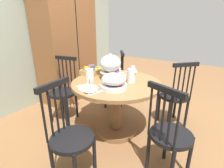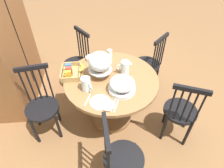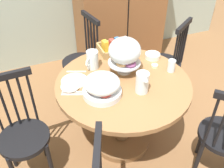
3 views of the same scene
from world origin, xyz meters
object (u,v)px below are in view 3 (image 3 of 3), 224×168
Objects in this scene: dining_table at (122,102)px; windsor_chair_facing_door at (82,62)px; orange_juice_pitcher at (142,83)px; milk_pitcher at (93,60)px; drinking_glass at (171,66)px; butter_dish at (155,66)px; windsor_chair_far_side at (24,136)px; windsor_chair_by_cabinet at (165,64)px; cereal_basket at (115,48)px; pastry_stand_with_dome at (125,52)px; cereal_bowl at (153,56)px; china_plate_large at (75,81)px; china_plate_small at (70,86)px; windsor_chair_near_window at (224,137)px; fruit_platter_covered at (102,86)px.

windsor_chair_facing_door is at bearing 98.59° from dining_table.
orange_juice_pitcher is 0.52m from milk_pitcher.
drinking_glass is 0.15m from butter_dish.
dining_table is 0.87m from windsor_chair_far_side.
cereal_basket is (-0.61, -0.00, 0.33)m from windsor_chair_by_cabinet.
windsor_chair_facing_door is at bearing 123.55° from drinking_glass.
cereal_bowl is at bearing 18.24° from pastry_stand_with_dome.
cereal_basket reaches higher than china_plate_large.
windsor_chair_far_side is 4.43× the size of china_plate_large.
cereal_bowl is at bearing 68.67° from butter_dish.
windsor_chair_facing_door is 0.95m from butter_dish.
orange_juice_pitcher is 1.23× the size of china_plate_small.
china_plate_large is (-0.44, 0.02, -0.19)m from pastry_stand_with_dome.
windsor_chair_near_window is at bearing -40.73° from orange_juice_pitcher.
pastry_stand_with_dome is at bearing -2.69° from china_plate_large.
cereal_bowl is at bearing 51.69° from orange_juice_pitcher.
windsor_chair_by_cabinet is 4.43× the size of china_plate_large.
milk_pitcher is 0.75× the size of china_plate_large.
windsor_chair_facing_door reaches higher than dining_table.
butter_dish is at bearing 5.67° from windsor_chair_far_side.
fruit_platter_covered is at bearing -148.91° from windsor_chair_by_cabinet.
drinking_glass reaches higher than dining_table.
china_plate_small is at bearing -178.41° from butter_dish.
dining_table is 1.16× the size of windsor_chair_by_cabinet.
china_plate_small is at bearing 170.32° from dining_table.
china_plate_small is at bearing 174.26° from drinking_glass.
dining_table is 18.79× the size of butter_dish.
drinking_glass is at bearing 0.45° from windsor_chair_far_side.
fruit_platter_covered is at bearing -6.57° from windsor_chair_far_side.
dining_table is 0.43m from butter_dish.
windsor_chair_facing_door is (-0.85, 0.38, 0.00)m from windsor_chair_by_cabinet.
china_plate_large reaches higher than dining_table.
windsor_chair_by_cabinet is 3.25× the size of fruit_platter_covered.
milk_pitcher is (-0.89, -0.18, 0.36)m from windsor_chair_by_cabinet.
cereal_bowl is at bearing 99.75° from drinking_glass.
china_plate_small is at bearing -168.87° from cereal_bowl.
drinking_glass is 1.83× the size of butter_dish.
milk_pitcher is 1.19× the size of cereal_bowl.
windsor_chair_by_cabinet is (0.72, 0.47, -0.06)m from dining_table.
china_plate_small is (-0.49, -0.05, -0.18)m from pastry_stand_with_dome.
windsor_chair_facing_door reaches higher than cereal_bowl.
cereal_basket is at bearing 59.58° from fruit_platter_covered.
windsor_chair_far_side reaches higher than cereal_basket.
fruit_platter_covered is (-0.28, -0.22, -0.11)m from pastry_stand_with_dome.
fruit_platter_covered is 1.63× the size of orange_juice_pitcher.
china_plate_large is 0.73m from butter_dish.
drinking_glass is at bearing -19.97° from pastry_stand_with_dome.
windsor_chair_facing_door is 0.81m from china_plate_large.
drinking_glass is (0.38, -0.14, -0.14)m from pastry_stand_with_dome.
cereal_basket is 2.87× the size of drinking_glass.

